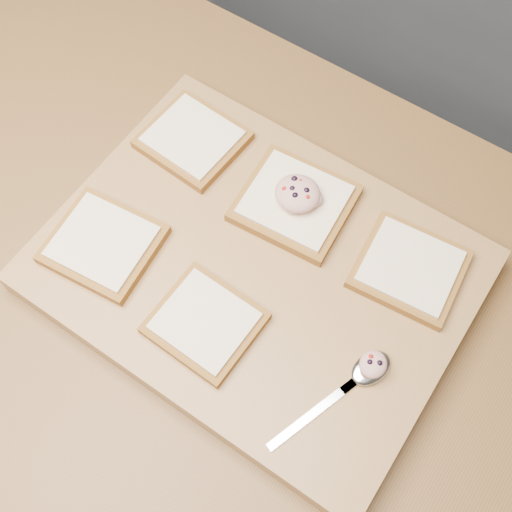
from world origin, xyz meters
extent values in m
plane|color=#515459|center=(0.00, 0.00, 0.00)|extent=(4.00, 4.00, 0.00)
cube|color=slate|center=(0.00, 0.00, 0.42)|extent=(1.90, 0.75, 0.84)
cube|color=brown|center=(0.00, 0.00, 0.87)|extent=(2.00, 0.80, 0.06)
cube|color=#A67347|center=(0.09, 0.05, 0.92)|extent=(0.48, 0.37, 0.04)
cube|color=brown|center=(-0.07, 0.15, 0.94)|extent=(0.12, 0.11, 0.01)
cube|color=#FBE3BF|center=(-0.07, 0.15, 0.95)|extent=(0.11, 0.10, 0.00)
cube|color=brown|center=(0.08, 0.15, 0.95)|extent=(0.14, 0.13, 0.01)
cube|color=#FBE3BF|center=(0.08, 0.15, 0.95)|extent=(0.12, 0.11, 0.00)
cube|color=brown|center=(0.24, 0.15, 0.94)|extent=(0.13, 0.12, 0.01)
cube|color=#FBE3BF|center=(0.24, 0.15, 0.95)|extent=(0.11, 0.10, 0.00)
cube|color=brown|center=(-0.07, -0.03, 0.95)|extent=(0.13, 0.12, 0.01)
cube|color=#FBE3BF|center=(-0.07, -0.03, 0.95)|extent=(0.11, 0.11, 0.00)
cube|color=brown|center=(0.09, -0.04, 0.94)|extent=(0.11, 0.10, 0.01)
cube|color=#FBE3BF|center=(0.09, -0.04, 0.95)|extent=(0.10, 0.09, 0.00)
ellipsoid|color=#DE9A8E|center=(0.09, 0.15, 0.97)|extent=(0.05, 0.05, 0.02)
sphere|color=black|center=(0.10, 0.15, 0.98)|extent=(0.01, 0.01, 0.01)
sphere|color=black|center=(0.08, 0.16, 0.98)|extent=(0.01, 0.01, 0.01)
sphere|color=black|center=(0.09, 0.14, 0.98)|extent=(0.01, 0.01, 0.01)
sphere|color=black|center=(0.08, 0.14, 0.98)|extent=(0.01, 0.01, 0.01)
sphere|color=#A5140C|center=(0.10, 0.14, 0.98)|extent=(0.01, 0.01, 0.01)
sphere|color=#A5140C|center=(0.08, 0.16, 0.98)|extent=(0.01, 0.01, 0.01)
sphere|color=#A5140C|center=(0.07, 0.14, 0.98)|extent=(0.01, 0.01, 0.01)
ellipsoid|color=silver|center=(0.26, 0.02, 0.94)|extent=(0.05, 0.06, 0.01)
cube|color=silver|center=(0.26, 0.00, 0.94)|extent=(0.02, 0.03, 0.00)
cube|color=silver|center=(0.24, -0.05, 0.94)|extent=(0.05, 0.12, 0.00)
ellipsoid|color=#DE9A8E|center=(0.26, 0.02, 0.96)|extent=(0.03, 0.03, 0.02)
sphere|color=black|center=(0.27, 0.02, 0.96)|extent=(0.01, 0.01, 0.01)
sphere|color=black|center=(0.26, 0.02, 0.96)|extent=(0.01, 0.01, 0.01)
sphere|color=#A5140C|center=(0.26, 0.02, 0.96)|extent=(0.01, 0.01, 0.01)
camera|label=1|loc=(0.27, -0.21, 1.62)|focal=45.00mm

